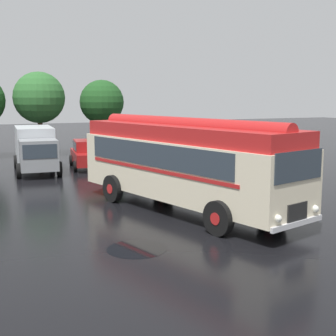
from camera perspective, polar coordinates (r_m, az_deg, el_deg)
ground_plane at (r=18.21m, az=2.94°, el=-4.75°), size 120.00×120.00×0.00m
vintage_bus at (r=17.30m, az=2.00°, el=0.92°), size 5.10×10.37×3.49m
car_near_left at (r=28.31m, az=-9.75°, el=1.71°), size 2.34×4.38×1.66m
car_mid_left at (r=29.23m, az=-4.42°, el=2.03°), size 2.14×4.29×1.66m
box_van at (r=27.58m, az=-15.86°, el=2.40°), size 2.59×5.87×2.50m
tree_centre at (r=34.36m, az=-15.48°, el=8.25°), size 3.60×3.60×5.96m
tree_right_of_centre at (r=35.36m, az=-7.93°, el=7.90°), size 3.27×3.27×5.46m
puddle_patch at (r=13.34m, az=-3.86°, el=-9.81°), size 1.69×1.69×0.01m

